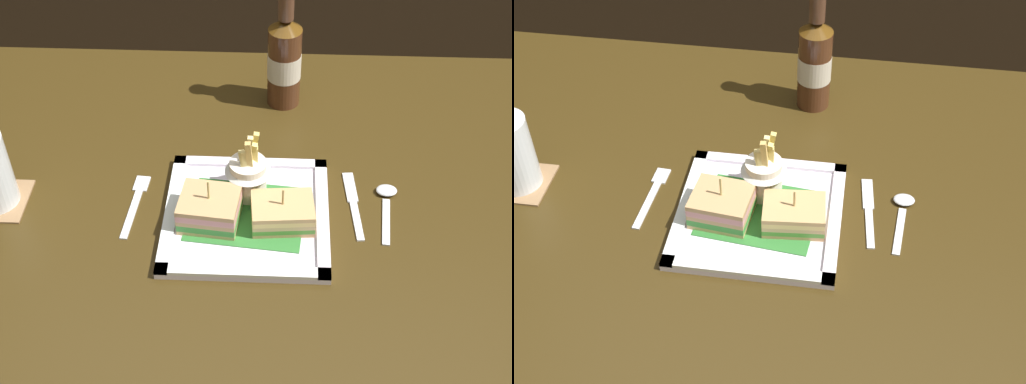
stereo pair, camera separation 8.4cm
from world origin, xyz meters
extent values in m
cube|color=#392A0F|center=(0.00, 0.00, 0.71)|extent=(1.38, 0.88, 0.03)
cylinder|color=#432214|center=(-0.61, 0.36, 0.35)|extent=(0.08, 0.08, 0.69)
cube|color=white|center=(-0.03, -0.04, 0.73)|extent=(0.26, 0.26, 0.01)
cube|color=#2E722E|center=(-0.03, -0.04, 0.74)|extent=(0.20, 0.16, 0.00)
cube|color=white|center=(-0.03, -0.16, 0.74)|extent=(0.26, 0.02, 0.01)
cube|color=white|center=(-0.03, 0.08, 0.74)|extent=(0.26, 0.02, 0.01)
cube|color=white|center=(-0.15, -0.04, 0.74)|extent=(0.02, 0.26, 0.01)
cube|color=white|center=(0.09, -0.04, 0.74)|extent=(0.02, 0.26, 0.01)
cube|color=tan|center=(-0.09, -0.06, 0.74)|extent=(0.10, 0.09, 0.01)
cube|color=#439541|center=(-0.09, -0.06, 0.75)|extent=(0.10, 0.09, 0.01)
cube|color=tan|center=(-0.09, -0.06, 0.76)|extent=(0.10, 0.09, 0.01)
cube|color=pink|center=(-0.09, -0.06, 0.77)|extent=(0.10, 0.09, 0.01)
cube|color=tan|center=(-0.09, -0.06, 0.78)|extent=(0.10, 0.09, 0.01)
cylinder|color=tan|center=(-0.09, -0.06, 0.78)|extent=(0.00, 0.00, 0.08)
cube|color=tan|center=(0.03, -0.06, 0.74)|extent=(0.10, 0.08, 0.01)
cube|color=#549439|center=(0.03, -0.06, 0.75)|extent=(0.10, 0.08, 0.01)
cube|color=tan|center=(0.03, -0.06, 0.76)|extent=(0.10, 0.08, 0.01)
cube|color=#EBC87B|center=(0.03, -0.06, 0.76)|extent=(0.10, 0.08, 0.01)
cube|color=tan|center=(0.03, -0.06, 0.77)|extent=(0.10, 0.08, 0.01)
cylinder|color=tan|center=(0.03, -0.06, 0.77)|extent=(0.00, 0.00, 0.07)
cylinder|color=silver|center=(-0.03, 0.01, 0.77)|extent=(0.06, 0.06, 0.07)
cone|color=white|center=(-0.03, 0.01, 0.80)|extent=(0.08, 0.08, 0.03)
cube|color=#F8D87D|center=(-0.03, 0.00, 0.80)|extent=(0.02, 0.01, 0.06)
cube|color=#E4CA65|center=(-0.03, 0.01, 0.81)|extent=(0.03, 0.02, 0.07)
cube|color=#EAD077|center=(-0.03, 0.00, 0.80)|extent=(0.02, 0.02, 0.06)
cube|color=#F9DD84|center=(-0.03, 0.02, 0.81)|extent=(0.01, 0.01, 0.07)
cube|color=#E6C65C|center=(-0.02, 0.03, 0.81)|extent=(0.02, 0.01, 0.08)
cube|color=#DDB25D|center=(-0.02, 0.00, 0.81)|extent=(0.02, 0.01, 0.08)
cube|color=#E7CB6B|center=(-0.02, 0.01, 0.80)|extent=(0.01, 0.01, 0.06)
cylinder|color=#502B18|center=(0.03, 0.28, 0.80)|extent=(0.06, 0.06, 0.16)
cone|color=#553510|center=(0.03, 0.28, 0.89)|extent=(0.06, 0.06, 0.02)
cylinder|color=#523221|center=(0.03, 0.28, 0.94)|extent=(0.03, 0.03, 0.07)
cylinder|color=beige|center=(0.03, 0.28, 0.81)|extent=(0.06, 0.06, 0.05)
cube|color=#96704A|center=(-0.44, -0.02, 0.73)|extent=(0.10, 0.10, 0.00)
cylinder|color=silver|center=(-0.44, -0.02, 0.76)|extent=(0.07, 0.07, 0.06)
cube|color=silver|center=(-0.22, -0.04, 0.73)|extent=(0.02, 0.11, 0.00)
cube|color=silver|center=(-0.21, 0.03, 0.73)|extent=(0.03, 0.04, 0.00)
cube|color=silver|center=(0.15, -0.04, 0.73)|extent=(0.02, 0.09, 0.00)
cube|color=silver|center=(0.14, 0.04, 0.73)|extent=(0.02, 0.07, 0.00)
cube|color=silver|center=(0.20, -0.04, 0.73)|extent=(0.02, 0.10, 0.00)
ellipsoid|color=silver|center=(0.20, 0.03, 0.73)|extent=(0.03, 0.03, 0.01)
camera|label=1|loc=(0.02, -0.84, 1.55)|focal=50.11mm
camera|label=2|loc=(0.10, -0.83, 1.55)|focal=50.11mm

